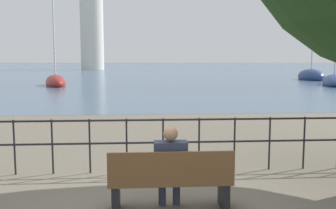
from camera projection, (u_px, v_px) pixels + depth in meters
ground_plane at (170, 209)px, 5.45m from camera, size 1000.00×1000.00×0.00m
harbor_water at (143, 66)px, 163.67m from camera, size 600.00×300.00×0.01m
park_bench at (171, 182)px, 5.34m from camera, size 1.77×0.45×0.90m
seated_person_left at (170, 164)px, 5.38m from camera, size 0.47×0.35×1.23m
promenade_railing at (163, 137)px, 7.21m from camera, size 14.07×0.04×1.05m
sailboat_0 at (334, 81)px, 33.56m from camera, size 4.80×7.42×13.05m
sailboat_2 at (311, 76)px, 42.93m from camera, size 3.00×5.87×9.42m
sailboat_3 at (55, 81)px, 32.65m from camera, size 3.26×5.82×12.83m
harbor_lighthouse at (92, 14)px, 92.46m from camera, size 5.70×5.70×29.32m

